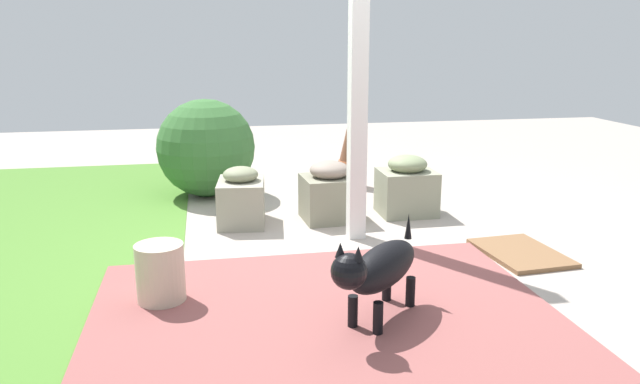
{
  "coord_description": "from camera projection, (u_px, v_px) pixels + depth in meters",
  "views": [
    {
      "loc": [
        -3.83,
        0.82,
        1.41
      ],
      "look_at": [
        0.05,
        0.09,
        0.4
      ],
      "focal_mm": 34.4,
      "sensor_mm": 36.0,
      "label": 1
    }
  ],
  "objects": [
    {
      "name": "dog",
      "position": [
        379.0,
        268.0,
        3.03
      ],
      "size": [
        0.62,
        0.6,
        0.51
      ],
      "color": "black",
      "rests_on": "ground"
    },
    {
      "name": "doormat",
      "position": [
        521.0,
        253.0,
        4.05
      ],
      "size": [
        0.67,
        0.5,
        0.03
      ],
      "primitive_type": "cube",
      "rotation": [
        0.0,
        0.0,
        0.08
      ],
      "color": "brown",
      "rests_on": "ground"
    },
    {
      "name": "stone_planter_near",
      "position": [
        330.0,
        193.0,
        4.79
      ],
      "size": [
        0.43,
        0.44,
        0.47
      ],
      "color": "gray",
      "rests_on": "ground"
    },
    {
      "name": "porch_pillar",
      "position": [
        358.0,
        79.0,
        4.15
      ],
      "size": [
        0.12,
        0.12,
        2.25
      ],
      "primitive_type": "cube",
      "color": "white",
      "rests_on": "ground"
    },
    {
      "name": "terracotta_pot_spiky",
      "position": [
        350.0,
        151.0,
        5.84
      ],
      "size": [
        0.23,
        0.23,
        0.73
      ],
      "color": "#BC663D",
      "rests_on": "ground"
    },
    {
      "name": "stone_planter_mid",
      "position": [
        241.0,
        198.0,
        4.69
      ],
      "size": [
        0.51,
        0.4,
        0.45
      ],
      "color": "gray",
      "rests_on": "ground"
    },
    {
      "name": "brick_path",
      "position": [
        325.0,
        314.0,
        3.17
      ],
      "size": [
        1.8,
        2.4,
        0.02
      ],
      "primitive_type": "cube",
      "color": "#8C4D4A",
      "rests_on": "ground"
    },
    {
      "name": "stone_planter_nearest",
      "position": [
        407.0,
        187.0,
        4.94
      ],
      "size": [
        0.38,
        0.44,
        0.49
      ],
      "color": "gray",
      "rests_on": "ground"
    },
    {
      "name": "round_shrub",
      "position": [
        206.0,
        148.0,
        5.47
      ],
      "size": [
        0.87,
        0.87,
        0.87
      ],
      "primitive_type": "sphere",
      "color": "#366832",
      "rests_on": "ground"
    },
    {
      "name": "ground_plane",
      "position": [
        334.0,
        250.0,
        4.15
      ],
      "size": [
        12.0,
        12.0,
        0.0
      ],
      "primitive_type": "plane",
      "color": "#A5998E"
    },
    {
      "name": "ceramic_urn",
      "position": [
        160.0,
        274.0,
        3.29
      ],
      "size": [
        0.26,
        0.26,
        0.33
      ],
      "primitive_type": "cylinder",
      "color": "beige",
      "rests_on": "ground"
    }
  ]
}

